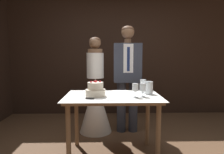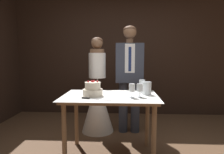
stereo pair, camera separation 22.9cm
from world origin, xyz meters
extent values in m
cube|color=black|center=(0.00, 2.20, 1.44)|extent=(4.91, 0.12, 2.87)
cylinder|color=#8E6B4C|center=(-0.67, -0.05, 0.37)|extent=(0.06, 0.06, 0.75)
cylinder|color=#8E6B4C|center=(0.35, -0.05, 0.37)|extent=(0.06, 0.06, 0.75)
cylinder|color=#8E6B4C|center=(-0.67, 0.55, 0.37)|extent=(0.06, 0.06, 0.75)
cylinder|color=#8E6B4C|center=(0.35, 0.55, 0.37)|extent=(0.06, 0.06, 0.75)
cube|color=#8E6B4C|center=(-0.16, 0.25, 0.77)|extent=(1.14, 0.72, 0.03)
cube|color=white|center=(-0.16, 0.25, 0.79)|extent=(1.20, 0.78, 0.01)
cylinder|color=beige|center=(-0.38, 0.22, 0.83)|extent=(0.25, 0.25, 0.09)
cylinder|color=beige|center=(-0.38, 0.22, 0.92)|extent=(0.19, 0.19, 0.09)
sphere|color=red|center=(-0.32, 0.22, 0.97)|extent=(0.02, 0.02, 0.02)
sphere|color=red|center=(-0.37, 0.26, 0.97)|extent=(0.02, 0.02, 0.02)
sphere|color=red|center=(-0.39, 0.23, 0.97)|extent=(0.02, 0.02, 0.02)
sphere|color=red|center=(-0.43, 0.20, 0.97)|extent=(0.02, 0.02, 0.02)
sphere|color=red|center=(-0.37, 0.21, 0.97)|extent=(0.02, 0.02, 0.02)
cube|color=silver|center=(-0.25, -0.01, 0.79)|extent=(0.29, 0.10, 0.00)
cylinder|color=black|center=(-0.43, 0.05, 0.80)|extent=(0.10, 0.05, 0.02)
cylinder|color=silver|center=(0.26, 0.45, 0.79)|extent=(0.08, 0.08, 0.00)
cylinder|color=silver|center=(0.26, 0.45, 0.84)|extent=(0.01, 0.01, 0.09)
cylinder|color=silver|center=(0.26, 0.45, 0.93)|extent=(0.08, 0.08, 0.09)
cylinder|color=maroon|center=(0.26, 0.45, 0.90)|extent=(0.07, 0.07, 0.03)
cylinder|color=silver|center=(0.11, 0.14, 0.79)|extent=(0.07, 0.07, 0.00)
cylinder|color=silver|center=(0.11, 0.14, 0.83)|extent=(0.01, 0.01, 0.07)
cylinder|color=silver|center=(0.11, 0.14, 0.91)|extent=(0.07, 0.07, 0.09)
cylinder|color=maroon|center=(0.11, 0.14, 0.89)|extent=(0.06, 0.06, 0.04)
cylinder|color=silver|center=(0.20, 0.18, 0.79)|extent=(0.07, 0.07, 0.00)
cylinder|color=silver|center=(0.20, 0.18, 0.83)|extent=(0.01, 0.01, 0.07)
cylinder|color=silver|center=(0.20, 0.18, 0.91)|extent=(0.07, 0.07, 0.09)
cylinder|color=maroon|center=(0.20, 0.18, 0.88)|extent=(0.06, 0.06, 0.03)
cylinder|color=silver|center=(0.31, 0.34, 0.87)|extent=(0.12, 0.12, 0.17)
cylinder|color=beige|center=(0.31, 0.34, 0.83)|extent=(0.05, 0.05, 0.07)
sphere|color=#F9CC4C|center=(0.31, 0.34, 0.88)|extent=(0.02, 0.02, 0.02)
cone|color=white|center=(-0.43, 1.07, 0.46)|extent=(0.54, 0.54, 0.92)
cylinder|color=white|center=(-0.43, 1.07, 1.13)|extent=(0.28, 0.28, 0.41)
cylinder|color=brown|center=(-0.43, 1.07, 1.37)|extent=(0.24, 0.24, 0.06)
sphere|color=brown|center=(-0.43, 1.07, 1.49)|extent=(0.19, 0.19, 0.19)
ellipsoid|color=#472D1E|center=(-0.43, 1.09, 1.52)|extent=(0.19, 0.19, 0.14)
cylinder|color=#333847|center=(0.01, 1.07, 0.43)|extent=(0.15, 0.15, 0.85)
cylinder|color=#333847|center=(0.21, 1.07, 0.43)|extent=(0.15, 0.15, 0.85)
cube|color=#333847|center=(0.11, 1.07, 1.17)|extent=(0.45, 0.24, 0.64)
cube|color=white|center=(0.11, 0.95, 1.25)|extent=(0.16, 0.01, 0.46)
cube|color=navy|center=(0.11, 0.94, 1.23)|extent=(0.04, 0.01, 0.38)
cylinder|color=brown|center=(0.11, 1.07, 1.53)|extent=(0.11, 0.11, 0.07)
sphere|color=brown|center=(0.11, 1.07, 1.67)|extent=(0.21, 0.21, 0.21)
ellipsoid|color=#472D1E|center=(0.11, 1.08, 1.70)|extent=(0.21, 0.21, 0.14)
camera|label=1|loc=(-0.23, -2.22, 1.30)|focal=32.00mm
camera|label=2|loc=(0.00, -2.22, 1.30)|focal=32.00mm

